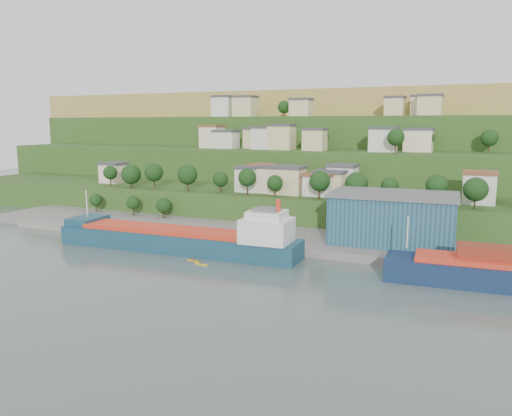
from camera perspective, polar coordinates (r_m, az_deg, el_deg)
The scene contains 10 objects.
ground at distance 116.23m, azimuth -5.84°, elevation -6.41°, with size 500.00×500.00×0.00m, color #404E48.
quay at distance 133.65m, azimuth 7.73°, elevation -4.32°, with size 220.00×26.00×4.00m, color slate.
pebble_beach at distance 165.64m, azimuth -18.67°, elevation -2.03°, with size 40.00×18.00×2.40m, color slate.
hillside at distance 273.05m, azimuth 12.07°, elevation 2.70°, with size 360.00×211.02×96.00m.
cargo_ship_near at distance 127.88m, azimuth -8.31°, elevation -3.74°, with size 65.54×12.93×16.75m.
warehouse at distance 131.19m, azimuth 15.36°, elevation -1.08°, with size 31.81×20.35×12.80m.
caravan at distance 165.00m, azimuth -17.94°, elevation -1.15°, with size 5.62×2.34×2.62m, color white.
dinghy at distance 152.44m, azimuth -15.72°, elevation -2.25°, with size 3.99×1.50×0.80m, color silver.
kayak_orange at distance 119.10m, azimuth -7.21°, elevation -5.92°, with size 3.45×1.19×0.85m.
kayak_yellow at distance 115.83m, azimuth -6.28°, elevation -6.35°, with size 3.51×1.16×0.86m.
Camera 1 is at (56.07, -96.65, 32.02)m, focal length 35.00 mm.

